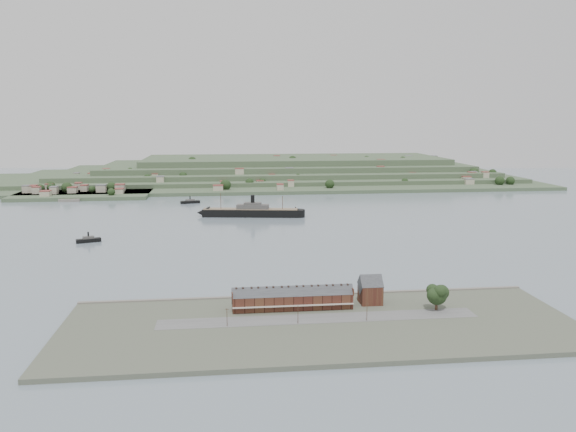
{
  "coord_description": "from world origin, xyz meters",
  "views": [
    {
      "loc": [
        -40.09,
        -412.29,
        88.41
      ],
      "look_at": [
        10.62,
        30.0,
        10.35
      ],
      "focal_mm": 35.0,
      "sensor_mm": 36.0,
      "label": 1
    }
  ],
  "objects": [
    {
      "name": "fig_tree",
      "position": [
        55.29,
        -177.37,
        9.6
      ],
      "size": [
        11.16,
        9.66,
        12.45
      ],
      "color": "#442D1F",
      "rests_on": "ground"
    },
    {
      "name": "steamship",
      "position": [
        -18.95,
        89.61,
        4.37
      ],
      "size": [
        98.26,
        25.5,
        23.65
      ],
      "color": "black",
      "rests_on": "ground"
    },
    {
      "name": "ferry_west",
      "position": [
        -75.87,
        177.0,
        1.81
      ],
      "size": [
        20.76,
        10.18,
        7.5
      ],
      "color": "black",
      "rests_on": "ground"
    },
    {
      "name": "far_peninsula",
      "position": [
        27.91,
        393.1,
        11.88
      ],
      "size": [
        760.0,
        309.0,
        30.0
      ],
      "color": "#3D5438",
      "rests_on": "ground"
    },
    {
      "name": "tugboat",
      "position": [
        -137.9,
        -4.12,
        1.87
      ],
      "size": [
        17.6,
        9.92,
        7.68
      ],
      "color": "black",
      "rests_on": "ground"
    },
    {
      "name": "terrace_row",
      "position": [
        -10.0,
        -168.02,
        6.84
      ],
      "size": [
        55.6,
        9.8,
        11.07
      ],
      "color": "#452018",
      "rests_on": "ground"
    },
    {
      "name": "gabled_building",
      "position": [
        27.5,
        -164.0,
        8.19
      ],
      "size": [
        10.4,
        10.18,
        14.09
      ],
      "color": "#452018",
      "rests_on": "ground"
    },
    {
      "name": "near_shore",
      "position": [
        0.0,
        -186.75,
        1.01
      ],
      "size": [
        220.0,
        80.0,
        2.6
      ],
      "color": "#4C5142",
      "rests_on": "ground"
    },
    {
      "name": "ground",
      "position": [
        0.0,
        0.0,
        0.0
      ],
      "size": [
        1400.0,
        1400.0,
        0.0
      ],
      "primitive_type": "plane",
      "color": "slate",
      "rests_on": "ground"
    },
    {
      "name": "ferry_east",
      "position": [
        26.01,
        101.27,
        1.51
      ],
      "size": [
        17.37,
        9.04,
        6.28
      ],
      "color": "black",
      "rests_on": "ground"
    }
  ]
}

